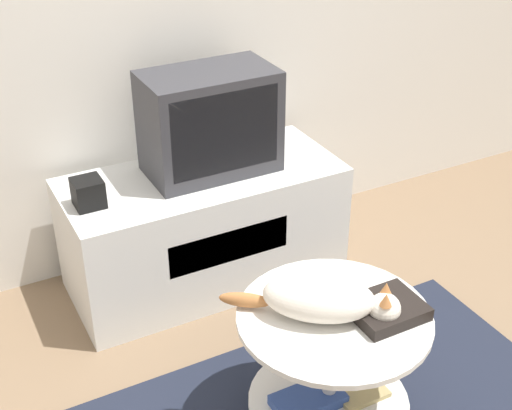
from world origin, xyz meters
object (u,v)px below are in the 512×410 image
object	(u,v)px
dvd_box	(386,309)
cat	(323,299)
tv	(210,122)
speaker	(88,193)

from	to	relation	value
dvd_box	cat	size ratio (longest dim) A/B	0.47
tv	cat	world-z (taller)	tv
speaker	cat	distance (m)	1.03
speaker	dvd_box	bearing A→B (deg)	-59.86
tv	speaker	world-z (taller)	tv
speaker	tv	bearing A→B (deg)	5.99
speaker	dvd_box	xyz separation A→B (m)	(0.59, -1.02, -0.04)
dvd_box	cat	distance (m)	0.19
tv	cat	bearing A→B (deg)	-95.67
tv	speaker	xyz separation A→B (m)	(-0.52, -0.05, -0.15)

